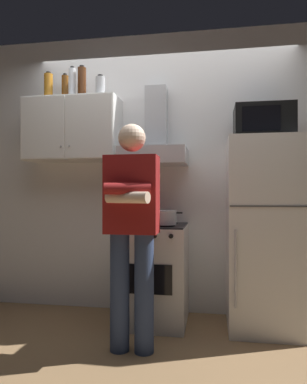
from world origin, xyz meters
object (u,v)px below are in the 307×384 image
bottle_beer_brown (65,87)px  microwave (263,123)px  bottle_rum_dark (82,82)px  stove_oven (153,273)px  bottle_canister_steel (100,87)px  person_standing (132,226)px  cooking_pot (165,218)px  bottle_liquor_amber (48,86)px  upper_cabinet (73,130)px  refrigerator (264,234)px  range_hood (155,144)px  bottle_vodka_clear (72,83)px

bottle_beer_brown → microwave: bearing=-3.8°
microwave → bottle_rum_dark: size_ratio=1.59×
stove_oven → bottle_canister_steel: size_ratio=4.27×
person_standing → bottle_beer_brown: 1.69m
person_standing → bottle_canister_steel: bottle_canister_steel is taller
cooking_pot → bottle_liquor_amber: 1.72m
microwave → bottle_rum_dark: bearing=177.5°
bottle_beer_brown → upper_cabinet: bearing=-11.1°
microwave → cooking_pot: 1.16m
stove_oven → bottle_beer_brown: bottle_beer_brown is taller
bottle_canister_steel → bottle_beer_brown: (-0.37, 0.05, 0.02)m
stove_oven → microwave: bearing=1.2°
bottle_rum_dark → person_standing: bearing=-47.2°
refrigerator → microwave: (-0.00, 0.02, 0.94)m
upper_cabinet → bottle_canister_steel: size_ratio=4.40×
cooking_pot → bottle_liquor_amber: bearing=169.1°
refrigerator → range_hood: bearing=172.5°
bottle_liquor_amber → bottle_beer_brown: bearing=13.5°
range_hood → refrigerator: 1.25m
upper_cabinet → refrigerator: bearing=-4.1°
bottle_beer_brown → bottle_vodka_clear: bearing=-26.4°
range_hood → person_standing: range_hood is taller
range_hood → bottle_rum_dark: bearing=-177.1°
stove_oven → bottle_beer_brown: 1.96m
stove_oven → upper_cabinet: bearing=171.1°
bottle_vodka_clear → stove_oven: bearing=-6.9°
refrigerator → bottle_beer_brown: (-1.84, 0.14, 1.37)m
refrigerator → cooking_pot: 0.84m
stove_oven → bottle_beer_brown: size_ratio=3.45×
stove_oven → bottle_canister_steel: bottle_canister_steel is taller
upper_cabinet → stove_oven: bearing=-8.9°
cooking_pot → bottle_rum_dark: size_ratio=0.96×
refrigerator → bottle_liquor_amber: 2.42m
bottle_liquor_amber → bottle_vodka_clear: 0.25m
stove_oven → microwave: 1.62m
upper_cabinet → cooking_pot: bearing=-14.7°
bottle_rum_dark → bottle_beer_brown: bottle_rum_dark is taller
refrigerator → bottle_vodka_clear: size_ratio=5.32×
range_hood → microwave: 0.97m
bottle_beer_brown → bottle_vodka_clear: size_ratio=0.84×
upper_cabinet → bottle_beer_brown: bearing=168.9°
bottle_rum_dark → bottle_vodka_clear: 0.10m
stove_oven → bottle_vodka_clear: bearing=173.1°
upper_cabinet → stove_oven: size_ratio=1.03×
person_standing → bottle_beer_brown: (-0.84, 0.75, 1.27)m
person_standing → bottle_rum_dark: 1.61m
range_hood → bottle_vodka_clear: 0.99m
upper_cabinet → bottle_rum_dark: bearing=-17.8°
stove_oven → bottle_rum_dark: size_ratio=2.90×
bottle_liquor_amber → upper_cabinet: bearing=4.7°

